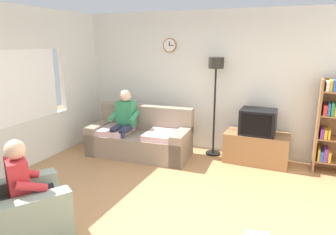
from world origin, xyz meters
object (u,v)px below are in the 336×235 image
at_px(tv_stand, 256,148).
at_px(person_on_couch, 124,119).
at_px(bookshelf, 336,123).
at_px(armchair_near_window, 22,210).
at_px(tv, 258,122).
at_px(couch, 140,139).
at_px(floor_lamp, 216,79).
at_px(person_in_left_armchair, 28,183).

height_order(tv_stand, person_on_couch, person_on_couch).
height_order(bookshelf, armchair_near_window, bookshelf).
distance_m(tv_stand, tv, 0.49).
height_order(couch, person_on_couch, person_on_couch).
bearing_deg(floor_lamp, tv_stand, -6.92).
bearing_deg(person_in_left_armchair, couch, 90.48).
bearing_deg(couch, bookshelf, 9.08).
bearing_deg(tv_stand, armchair_near_window, -123.39).
relative_size(couch, bookshelf, 1.25).
height_order(floor_lamp, person_in_left_armchair, floor_lamp).
bearing_deg(person_on_couch, person_in_left_armchair, -83.17).
height_order(tv, bookshelf, bookshelf).
bearing_deg(floor_lamp, tv, -8.61).
bearing_deg(armchair_near_window, couch, 89.45).
xyz_separation_m(armchair_near_window, person_in_left_armchair, (0.05, 0.07, 0.32)).
relative_size(tv, floor_lamp, 0.32).
distance_m(floor_lamp, person_on_couch, 1.87).
bearing_deg(person_on_couch, couch, 20.92).
xyz_separation_m(bookshelf, armchair_near_window, (-3.35, -3.30, -0.55)).
height_order(tv, armchair_near_window, tv).
bearing_deg(bookshelf, tv, -175.58).
xyz_separation_m(floor_lamp, person_on_couch, (-1.57, -0.67, -0.75)).
xyz_separation_m(tv_stand, armchair_near_window, (-2.13, -3.23, 0.02)).
bearing_deg(tv_stand, couch, -167.64).
bearing_deg(couch, tv, 11.72).
xyz_separation_m(tv, bookshelf, (1.22, 0.09, 0.08)).
bearing_deg(couch, person_on_couch, -159.08).
distance_m(floor_lamp, armchair_near_window, 3.76).
xyz_separation_m(tv, floor_lamp, (-0.82, 0.12, 0.69)).
distance_m(tv_stand, bookshelf, 1.35).
bearing_deg(floor_lamp, couch, -156.51).
xyz_separation_m(tv, person_on_couch, (-2.39, -0.55, -0.06)).
xyz_separation_m(couch, tv_stand, (2.10, 0.46, -0.04)).
height_order(person_on_couch, person_in_left_armchair, person_on_couch).
bearing_deg(person_in_left_armchair, person_on_couch, 96.83).
relative_size(bookshelf, person_in_left_armchair, 1.40).
bearing_deg(person_on_couch, tv_stand, 13.42).
distance_m(couch, armchair_near_window, 2.77).
xyz_separation_m(bookshelf, floor_lamp, (-2.03, 0.03, 0.61)).
bearing_deg(tv, person_in_left_armchair, -123.59).
bearing_deg(armchair_near_window, floor_lamp, 68.47).
bearing_deg(person_in_left_armchair, floor_lamp, 68.77).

